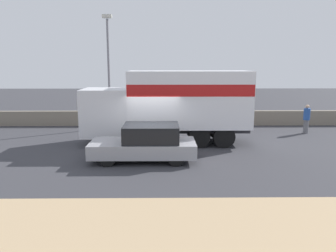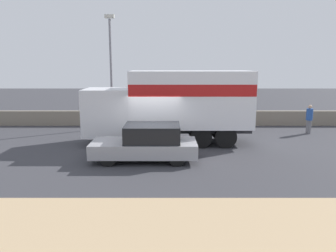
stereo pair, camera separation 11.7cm
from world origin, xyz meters
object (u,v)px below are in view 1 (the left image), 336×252
object	(u,v)px
street_lamp	(109,64)
car_hatchback	(146,143)
pedestrian	(306,119)
box_truck	(173,102)

from	to	relation	value
street_lamp	car_hatchback	distance (m)	8.11
car_hatchback	pedestrian	xyz separation A→B (m)	(8.91, 5.28, 0.12)
car_hatchback	pedestrian	world-z (taller)	pedestrian
street_lamp	pedestrian	bearing A→B (deg)	-8.48
street_lamp	pedestrian	xyz separation A→B (m)	(11.49, -1.71, -3.08)
street_lamp	box_truck	world-z (taller)	street_lamp
street_lamp	car_hatchback	bearing A→B (deg)	-69.73
street_lamp	car_hatchback	world-z (taller)	street_lamp
box_truck	street_lamp	bearing A→B (deg)	-46.87
car_hatchback	pedestrian	size ratio (longest dim) A/B	2.59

